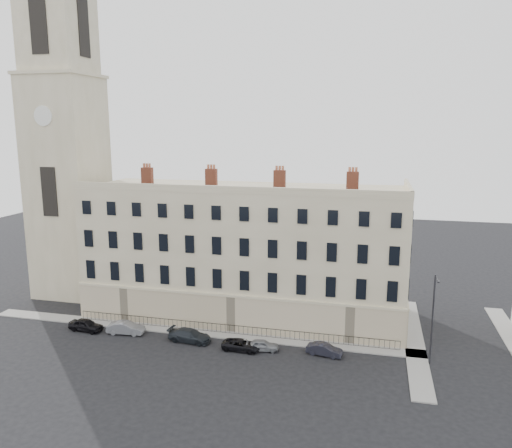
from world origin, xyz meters
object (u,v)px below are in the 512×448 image
Objects in this scene: car_e at (262,345)px; car_f at (324,350)px; car_a at (86,325)px; streetlamp at (433,316)px; car_c at (190,335)px; car_d at (241,345)px; car_b at (126,328)px.

car_f is at bearing -95.43° from car_e.
car_a is 1.10× the size of car_f.
streetlamp is (15.79, 0.80, 4.24)m from car_e.
car_c is at bearing 78.63° from car_e.
streetlamp is (23.53, 0.50, 4.14)m from car_c.
car_c reaches higher than car_f.
car_d is 8.15m from car_f.
streetlamp reaches higher than car_c.
car_a is 0.96× the size of car_b.
car_d is (13.03, -0.95, -0.12)m from car_b.
car_b reaches higher than car_c.
car_f is 0.40× the size of streetlamp.
streetlamp is at bearing -83.75° from car_d.
car_c reaches higher than car_e.
car_e is (19.68, -0.28, -0.10)m from car_a.
car_e is (7.75, -0.30, -0.10)m from car_c.
car_b reaches higher than car_f.
car_e is at bearing -76.55° from car_d.
car_a is 17.66m from car_d.
car_c reaches higher than car_d.
car_b is at bearing 78.79° from car_e.
car_a reaches higher than car_d.
streetlamp is at bearing -83.59° from car_a.
car_e is 6.08m from car_f.
car_f is (21.14, -0.16, -0.08)m from car_b.
car_c is 5.75m from car_d.
car_b reaches higher than car_d.
car_a is 11.94m from car_c.
car_d is 0.45× the size of streetlamp.
streetlamp is (35.47, 0.52, 4.15)m from car_a.
car_d is (17.64, -0.68, -0.11)m from car_a.
car_f is (8.11, 0.79, 0.04)m from car_d.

